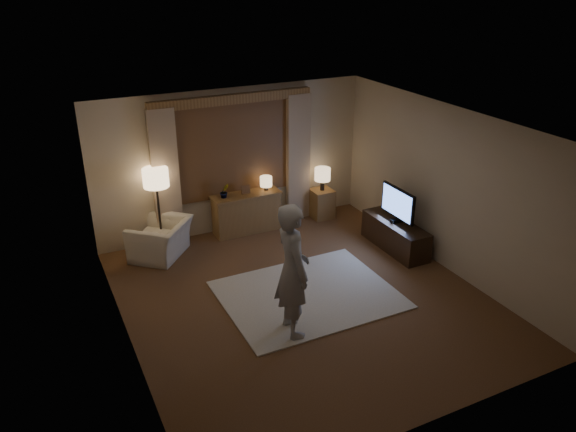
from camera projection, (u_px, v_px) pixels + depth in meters
room at (289, 203)px, 8.11m from camera, size 5.04×5.54×2.64m
rug at (308, 294)px, 8.34m from camera, size 2.50×2.00×0.02m
sideboard at (246, 214)px, 10.20m from camera, size 1.20×0.40×0.70m
picture_frame at (246, 191)px, 10.01m from camera, size 0.16×0.02×0.20m
plant at (224, 192)px, 9.83m from camera, size 0.17×0.13×0.30m
table_lamp_sideboard at (266, 182)px, 10.13m from camera, size 0.22×0.22×0.30m
floor_lamp at (156, 182)px, 9.21m from camera, size 0.42×0.42×1.46m
armchair at (161, 239)px, 9.35m from camera, size 1.25×1.26×0.62m
side_table at (322, 204)px, 10.81m from camera, size 0.40×0.40×0.56m
table_lamp_side at (323, 175)px, 10.57m from camera, size 0.30×0.30×0.44m
tv_stand at (395, 235)px, 9.61m from camera, size 0.45×1.40×0.50m
tv at (398, 204)px, 9.37m from camera, size 0.21×0.84×0.61m
person at (293, 270)px, 7.14m from camera, size 0.50×0.71×1.83m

